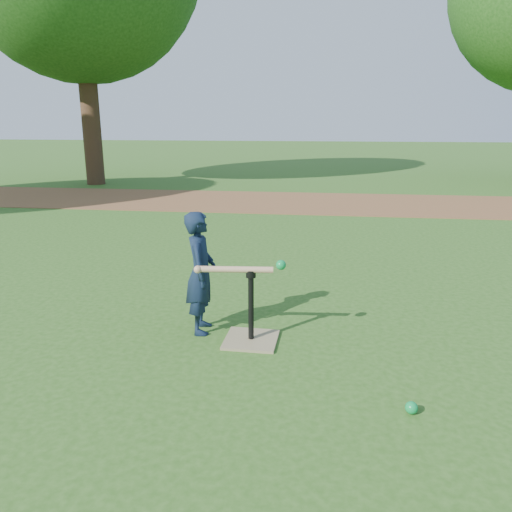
# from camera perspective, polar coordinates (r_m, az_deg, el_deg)

# --- Properties ---
(ground) EXTENTS (80.00, 80.00, 0.00)m
(ground) POSITION_cam_1_polar(r_m,az_deg,el_deg) (3.93, 0.46, -11.51)
(ground) COLOR #285116
(ground) RESTS_ON ground
(dirt_strip) EXTENTS (24.00, 3.00, 0.01)m
(dirt_strip) POSITION_cam_1_polar(r_m,az_deg,el_deg) (11.13, 5.46, 6.12)
(dirt_strip) COLOR brown
(dirt_strip) RESTS_ON ground
(child) EXTENTS (0.30, 0.41, 1.05)m
(child) POSITION_cam_1_polar(r_m,az_deg,el_deg) (4.24, -6.35, -1.92)
(child) COLOR black
(child) RESTS_ON ground
(wiffle_ball_ground) EXTENTS (0.08, 0.08, 0.08)m
(wiffle_ball_ground) POSITION_cam_1_polar(r_m,az_deg,el_deg) (3.39, 17.34, -16.22)
(wiffle_ball_ground) COLOR #0C8A3E
(wiffle_ball_ground) RESTS_ON ground
(batting_tee) EXTENTS (0.44, 0.44, 0.61)m
(batting_tee) POSITION_cam_1_polar(r_m,az_deg,el_deg) (4.15, -0.57, -8.30)
(batting_tee) COLOR #8B7D58
(batting_tee) RESTS_ON ground
(swing_action) EXTENTS (0.74, 0.13, 0.13)m
(swing_action) POSITION_cam_1_polar(r_m,az_deg,el_deg) (3.96, -1.72, -1.44)
(swing_action) COLOR tan
(swing_action) RESTS_ON ground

